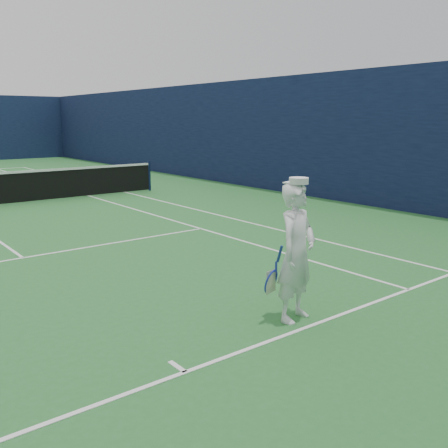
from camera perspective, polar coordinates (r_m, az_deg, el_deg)
name	(u,v)px	position (r m, az deg, el deg)	size (l,w,h in m)	color
tennis_player	(296,252)	(6.43, 8.28, -3.18)	(0.85, 0.58, 1.86)	white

